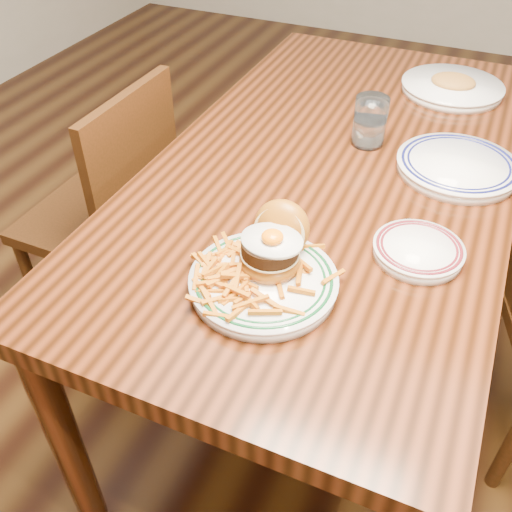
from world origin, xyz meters
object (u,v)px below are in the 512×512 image
at_px(main_plate, 267,268).
at_px(table, 335,190).
at_px(side_plate, 418,250).
at_px(chair_left, 112,211).

bearing_deg(main_plate, table, 88.16).
bearing_deg(main_plate, side_plate, 35.11).
relative_size(chair_left, main_plate, 2.99).
bearing_deg(chair_left, side_plate, -11.23).
bearing_deg(table, main_plate, -88.99).
height_order(chair_left, main_plate, main_plate).
xyz_separation_m(chair_left, main_plate, (0.67, -0.38, 0.32)).
xyz_separation_m(table, chair_left, (-0.66, -0.09, -0.20)).
xyz_separation_m(main_plate, side_plate, (0.25, 0.19, -0.02)).
bearing_deg(chair_left, table, 8.70).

